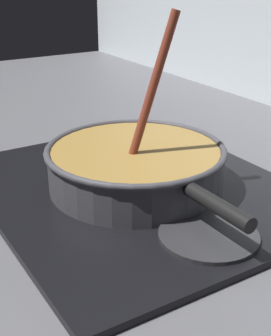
# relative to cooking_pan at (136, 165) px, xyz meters

# --- Properties ---
(ground) EXTENTS (2.40, 1.60, 0.04)m
(ground) POSITION_rel_cooking_pan_xyz_m (-0.07, -0.19, -0.07)
(ground) COLOR #4C4C51
(hob_plate) EXTENTS (0.56, 0.48, 0.01)m
(hob_plate) POSITION_rel_cooking_pan_xyz_m (-0.00, -0.00, -0.04)
(hob_plate) COLOR black
(hob_plate) RESTS_ON ground
(burner_ring) EXTENTS (0.19, 0.19, 0.01)m
(burner_ring) POSITION_rel_cooking_pan_xyz_m (-0.00, -0.00, -0.03)
(burner_ring) COLOR #592D0C
(burner_ring) RESTS_ON hob_plate
(spare_burner) EXTENTS (0.14, 0.14, 0.01)m
(spare_burner) POSITION_rel_cooking_pan_xyz_m (0.19, -0.00, -0.04)
(spare_burner) COLOR #262628
(spare_burner) RESTS_ON hob_plate
(cooking_pan) EXTENTS (0.42, 0.30, 0.29)m
(cooking_pan) POSITION_rel_cooking_pan_xyz_m (0.00, 0.00, 0.00)
(cooking_pan) COLOR #38383D
(cooking_pan) RESTS_ON hob_plate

